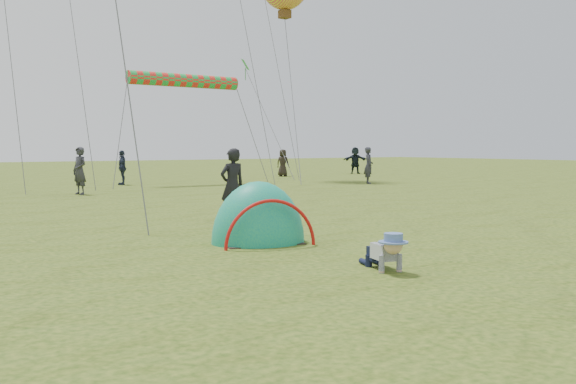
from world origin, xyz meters
TOP-DOWN VIEW (x-y plane):
  - ground at (0.00, 0.00)m, footprint 140.00×140.00m
  - crawling_toddler at (-0.37, -0.78)m, footprint 0.73×0.89m
  - popup_tent at (-0.44, 2.60)m, footprint 2.05×1.81m
  - standing_adult at (0.76, 5.67)m, footprint 0.66×0.45m
  - crowd_person_0 at (13.96, 15.58)m, footprint 0.69×0.77m
  - crowd_person_2 at (3.88, 21.44)m, footprint 0.74×1.02m
  - crowd_person_4 at (14.77, 24.10)m, footprint 0.85×0.94m
  - crowd_person_5 at (20.84, 24.55)m, footprint 1.65×1.30m
  - crowd_person_12 at (0.43, 16.53)m, footprint 0.61×0.75m
  - rainbow_tube_kite at (6.81, 20.84)m, footprint 5.63×0.64m
  - diamond_kite_9 at (12.80, 25.11)m, footprint 0.77×0.77m

SIDE VIEW (x-z plane):
  - ground at x=0.00m, z-range 0.00..0.00m
  - popup_tent at x=-0.44m, z-range -1.15..1.15m
  - crawling_toddler at x=-0.37m, z-range 0.00..0.59m
  - crowd_person_2 at x=3.88m, z-range 0.00..1.61m
  - crowd_person_4 at x=14.77m, z-range 0.00..1.62m
  - crowd_person_5 at x=20.84m, z-range 0.00..1.75m
  - standing_adult at x=0.76m, z-range 0.00..1.76m
  - crowd_person_0 at x=13.96m, z-range 0.00..1.76m
  - crowd_person_12 at x=0.43m, z-range 0.00..1.78m
  - rainbow_tube_kite at x=6.81m, z-range 4.63..5.27m
  - diamond_kite_9 at x=12.80m, z-range 6.27..6.89m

